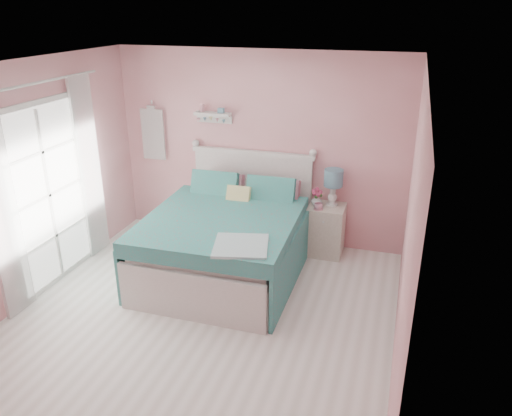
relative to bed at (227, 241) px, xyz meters
The scene contains 13 objects.
floor 1.22m from the bed, 86.25° to the right, with size 4.50×4.50×0.00m, color silver.
room_shell 1.63m from the bed, 86.25° to the right, with size 4.50×4.50×4.50m.
bed is the anchor object (origin of this frame).
nightstand 1.38m from the bed, 38.53° to the left, with size 0.47×0.46×0.68m.
table_lamp 1.57m from the bed, 39.06° to the left, with size 0.24×0.24×0.49m.
vase 1.30m from the bed, 41.97° to the left, with size 0.14×0.14×0.15m, color silver.
teacup 1.26m from the bed, 35.94° to the left, with size 0.11×0.11×0.08m, color #CA879E.
roses 1.33m from the bed, 41.90° to the left, with size 0.14×0.11×0.12m.
wall_shelf 1.77m from the bed, 117.82° to the left, with size 0.50×0.15×0.25m.
hanging_dress 2.05m from the bed, 144.90° to the left, with size 0.34×0.03×0.72m, color white.
french_door 2.14m from the bed, 158.59° to the right, with size 0.04×1.32×2.16m.
curtain_near 2.49m from the bed, 141.13° to the right, with size 0.04×0.40×2.32m, color white.
curtain_far 1.99m from the bed, behind, with size 0.04×0.40×2.32m, color white.
Camera 1 is at (1.90, -4.00, 3.12)m, focal length 35.00 mm.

